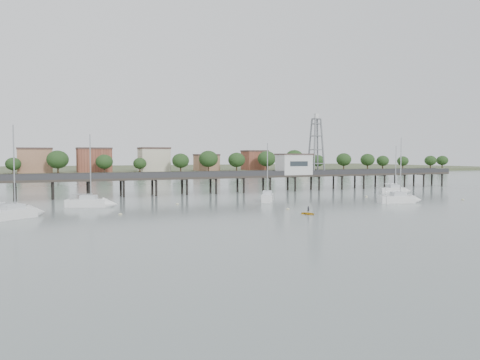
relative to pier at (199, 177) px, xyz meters
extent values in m
plane|color=slate|center=(0.00, -60.00, -3.79)|extent=(500.00, 500.00, 0.00)
cube|color=#2D2823|center=(0.00, 0.00, -0.04)|extent=(150.00, 5.00, 0.50)
cube|color=#333335|center=(0.00, -2.40, 0.76)|extent=(150.00, 0.12, 1.10)
cube|color=#333335|center=(0.00, 2.40, 0.76)|extent=(150.00, 0.12, 1.10)
cylinder|color=black|center=(0.00, -1.90, -1.99)|extent=(0.50, 0.50, 4.40)
cylinder|color=black|center=(0.00, 1.90, -1.99)|extent=(0.50, 0.50, 4.40)
cylinder|color=black|center=(73.00, -1.90, -1.99)|extent=(0.50, 0.50, 4.40)
cylinder|color=black|center=(73.00, 1.90, -1.99)|extent=(0.50, 0.50, 4.40)
cube|color=silver|center=(25.00, 0.00, 2.71)|extent=(8.00, 5.00, 5.00)
cube|color=#4C3833|center=(25.00, 0.00, 5.36)|extent=(8.40, 5.40, 0.30)
cube|color=slate|center=(31.50, 0.00, 14.36)|extent=(1.80, 1.80, 0.30)
cube|color=silver|center=(31.50, 0.00, 15.11)|extent=(0.90, 0.90, 1.20)
cube|color=white|center=(27.59, -34.27, -3.32)|extent=(6.13, 3.48, 1.65)
cone|color=white|center=(31.11, -35.08, -3.32)|extent=(2.85, 2.73, 2.24)
cube|color=silver|center=(27.59, -34.27, -2.14)|extent=(2.90, 2.32, 0.75)
cylinder|color=#A5A8AA|center=(27.99, -34.36, 2.91)|extent=(0.18, 0.18, 10.82)
cylinder|color=#A5A8AA|center=(26.66, -34.05, -1.59)|extent=(3.31, 0.87, 0.12)
cube|color=white|center=(-26.11, -18.57, -3.32)|extent=(6.36, 4.33, 1.65)
cone|color=white|center=(-22.66, -19.94, -3.32)|extent=(3.15, 3.05, 2.31)
cube|color=silver|center=(-26.11, -18.57, -2.14)|extent=(3.13, 2.69, 0.75)
cylinder|color=#A5A8AA|center=(-25.73, -18.72, 3.06)|extent=(0.18, 0.18, 11.12)
cylinder|color=#A5A8AA|center=(-27.03, -18.21, -1.59)|extent=(3.26, 1.39, 0.12)
cube|color=white|center=(42.48, -16.40, -3.32)|extent=(5.52, 3.25, 1.65)
cone|color=white|center=(45.61, -17.21, -3.32)|extent=(2.59, 2.49, 2.01)
cube|color=silver|center=(42.48, -16.40, -2.14)|extent=(2.63, 2.14, 0.75)
cylinder|color=#A5A8AA|center=(42.83, -16.49, 2.36)|extent=(0.18, 0.18, 9.70)
cylinder|color=#A5A8AA|center=(41.65, -16.18, -1.59)|extent=(2.95, 0.88, 0.12)
cube|color=white|center=(6.48, -21.95, -3.32)|extent=(4.46, 5.61, 1.65)
cone|color=white|center=(8.16, -19.10, -3.32)|extent=(2.90, 2.95, 2.06)
cube|color=silver|center=(6.48, -21.95, -2.14)|extent=(2.62, 2.87, 0.75)
cylinder|color=#A5A8AA|center=(6.67, -21.63, 2.47)|extent=(0.18, 0.18, 9.94)
cylinder|color=#A5A8AA|center=(6.03, -22.71, -1.59)|extent=(1.67, 2.72, 0.12)
cube|color=white|center=(-37.38, -30.10, -3.32)|extent=(6.52, 5.70, 1.65)
cone|color=white|center=(-34.21, -27.77, -3.32)|extent=(3.56, 3.53, 2.45)
cube|color=silver|center=(-37.38, -30.10, -2.14)|extent=(3.41, 3.24, 0.75)
cylinder|color=#A5A8AA|center=(-37.03, -29.84, 3.41)|extent=(0.18, 0.18, 11.80)
cylinder|color=#A5A8AA|center=(-38.22, -30.73, -1.59)|extent=(3.03, 2.27, 0.12)
cube|color=white|center=(-38.86, -16.62, -3.47)|extent=(3.46, 1.76, 0.92)
cube|color=silver|center=(-39.60, -16.70, -2.92)|extent=(1.23, 1.23, 0.55)
imported|color=yellow|center=(3.17, -42.17, -3.79)|extent=(1.68, 1.08, 2.28)
imported|color=black|center=(3.17, -42.17, -3.79)|extent=(0.61, 1.03, 0.23)
ellipsoid|color=beige|center=(-22.86, -31.66, -3.71)|extent=(0.56, 0.56, 0.39)
ellipsoid|color=beige|center=(43.06, -35.22, -3.71)|extent=(0.56, 0.56, 0.39)
ellipsoid|color=beige|center=(3.30, -35.70, -3.71)|extent=(0.56, 0.56, 0.39)
ellipsoid|color=beige|center=(-11.06, -20.90, -3.71)|extent=(0.56, 0.56, 0.39)
ellipsoid|color=beige|center=(29.94, -22.11, -3.71)|extent=(0.56, 0.56, 0.39)
cube|color=#475133|center=(0.00, 185.00, -3.29)|extent=(500.00, 170.00, 1.40)
cube|color=brown|center=(-35.00, 123.00, 1.91)|extent=(13.00, 10.50, 9.00)
cube|color=brown|center=(-10.00, 123.00, 1.91)|extent=(13.00, 10.50, 9.00)
cube|color=brown|center=(18.00, 123.00, 1.91)|extent=(13.00, 10.50, 9.00)
cube|color=brown|center=(45.00, 123.00, 1.91)|extent=(13.00, 10.50, 9.00)
cube|color=brown|center=(72.00, 123.00, 1.91)|extent=(13.00, 10.50, 9.00)
cube|color=brown|center=(100.00, 123.00, 1.91)|extent=(13.00, 10.50, 9.00)
ellipsoid|color=#163717|center=(0.00, 111.00, 2.21)|extent=(8.00, 8.00, 6.80)
ellipsoid|color=#163717|center=(120.00, 111.00, 2.21)|extent=(8.00, 8.00, 6.80)
camera|label=1|loc=(-34.01, -102.13, 5.01)|focal=35.00mm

